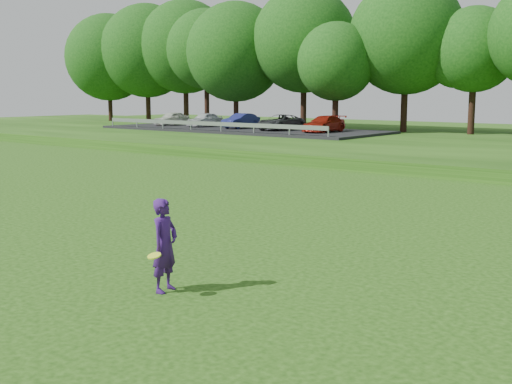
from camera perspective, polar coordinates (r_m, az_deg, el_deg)
The scene contains 4 objects.
ground at distance 12.58m, azimuth -13.64°, elevation -8.50°, with size 140.00×140.00×0.00m, color #183C0B.
walking_path at distance 29.17m, azimuth 18.99°, elevation 1.14°, with size 130.00×1.60×0.04m, color gray.
parking_lot at distance 52.07m, azimuth -1.11°, elevation 5.94°, with size 24.00×9.00×1.38m.
woman at distance 12.09m, azimuth -8.12°, elevation -4.71°, with size 0.57×0.90×1.76m.
Camera 1 is at (9.54, -7.31, 3.70)m, focal length 45.00 mm.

